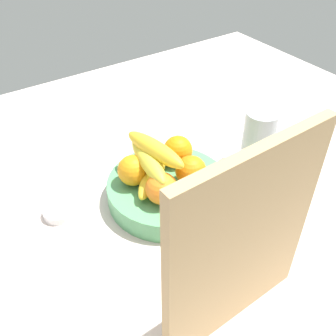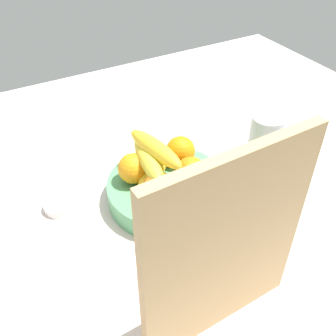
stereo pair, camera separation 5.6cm
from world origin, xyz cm
name	(u,v)px [view 2 (the right image)]	position (x,y,z in cm)	size (l,w,h in cm)	color
ground_plane	(150,202)	(0.00, 0.00, -1.50)	(180.00, 140.00, 3.00)	beige
fruit_bowl	(168,190)	(-3.70, 2.15, 2.47)	(27.72, 27.72, 4.94)	#529B64
orange_front_left	(191,172)	(-7.67, 5.25, 8.39)	(6.90, 6.90, 6.90)	orange
orange_front_right	(180,151)	(-9.75, -2.65, 8.39)	(6.90, 6.90, 6.90)	orange
orange_center	(133,168)	(2.74, -2.07, 8.39)	(6.90, 6.90, 6.90)	orange
orange_back_left	(159,188)	(0.82, 6.45, 8.39)	(6.90, 6.90, 6.90)	orange
banana_bunch	(153,162)	(-1.07, 0.23, 10.24)	(15.56, 18.10, 10.60)	yellow
cutting_board	(226,251)	(3.82, 32.74, 18.00)	(28.00, 1.80, 36.00)	tan
thermos_tumbler	(264,143)	(-30.09, 3.49, 7.41)	(8.13, 8.13, 14.81)	#AEB7BB
jar_lid	(59,205)	(19.38, -6.86, 0.88)	(6.88, 6.88, 1.76)	white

